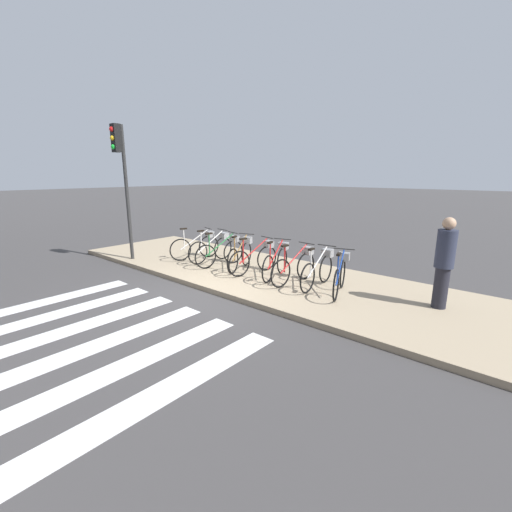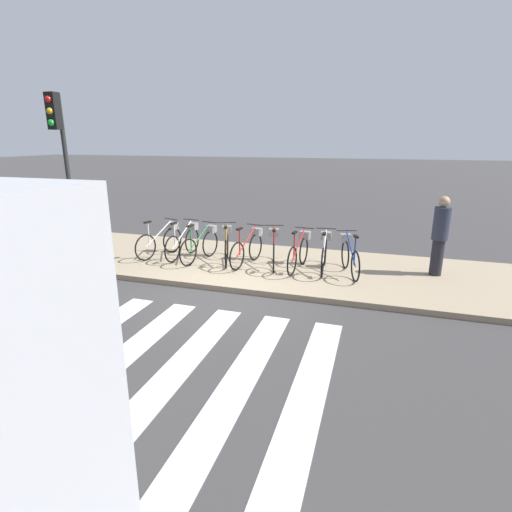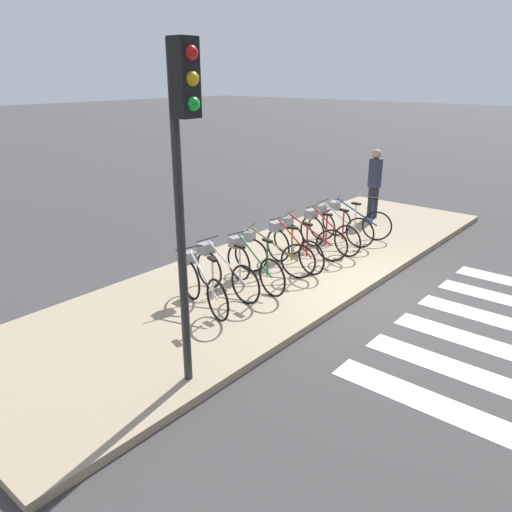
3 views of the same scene
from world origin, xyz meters
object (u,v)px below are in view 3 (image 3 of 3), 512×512
parked_bicycle_5 (306,237)px  parked_bicycle_0 (200,282)px  parked_bicycle_4 (291,245)px  traffic_light (183,152)px  parked_bicycle_6 (326,231)px  parked_bicycle_3 (269,252)px  pedestrian (374,182)px  parked_bicycle_1 (223,270)px  parked_bicycle_2 (251,263)px  parked_bicycle_7 (337,224)px  parked_bicycle_8 (352,219)px

parked_bicycle_5 → parked_bicycle_0: bearing=-179.2°
parked_bicycle_4 → traffic_light: size_ratio=0.41×
parked_bicycle_0 → parked_bicycle_6: (3.58, -0.04, 0.00)m
parked_bicycle_6 → parked_bicycle_3: bearing=178.2°
parked_bicycle_6 → pedestrian: size_ratio=0.90×
parked_bicycle_3 → pedestrian: 4.83m
parked_bicycle_1 → pedestrian: size_ratio=0.90×
parked_bicycle_0 → parked_bicycle_5: same height
parked_bicycle_2 → traffic_light: size_ratio=0.40×
parked_bicycle_7 → parked_bicycle_6: bearing=-171.7°
parked_bicycle_1 → pedestrian: (5.96, 0.35, 0.49)m
parked_bicycle_1 → parked_bicycle_6: same height
parked_bicycle_5 → traffic_light: size_ratio=0.40×
parked_bicycle_7 → parked_bicycle_1: bearing=179.4°
parked_bicycle_1 → pedestrian: pedestrian is taller
parked_bicycle_6 → traffic_light: size_ratio=0.41×
parked_bicycle_0 → pedestrian: bearing=3.8°
traffic_light → parked_bicycle_6: bearing=15.3°
parked_bicycle_1 → parked_bicycle_2: bearing=-16.0°
parked_bicycle_2 → parked_bicycle_1: bearing=164.0°
parked_bicycle_8 → parked_bicycle_5: bearing=177.9°
parked_bicycle_0 → parked_bicycle_1: bearing=8.2°
parked_bicycle_0 → parked_bicycle_4: size_ratio=0.98×
parked_bicycle_1 → parked_bicycle_2: (0.55, -0.16, 0.00)m
pedestrian → traffic_light: (-8.04, -1.86, 1.82)m
pedestrian → parked_bicycle_6: bearing=-171.0°
parked_bicycle_2 → parked_bicycle_8: bearing=0.8°
parked_bicycle_4 → parked_bicycle_0: bearing=179.2°
parked_bicycle_5 → parked_bicycle_4: bearing=-172.9°
parked_bicycle_0 → parked_bicycle_5: size_ratio=0.99×
parked_bicycle_4 → parked_bicycle_7: same height
parked_bicycle_8 → parked_bicycle_0: bearing=179.7°
parked_bicycle_4 → traffic_light: 4.69m
parked_bicycle_3 → parked_bicycle_1: bearing=176.9°
parked_bicycle_2 → parked_bicycle_0: bearing=176.4°
parked_bicycle_7 → pedestrian: bearing=9.2°
parked_bicycle_6 → pedestrian: pedestrian is taller
parked_bicycle_2 → parked_bicycle_3: same height
parked_bicycle_5 → parked_bicycle_6: same height
parked_bicycle_1 → parked_bicycle_7: (3.55, -0.04, 0.00)m
parked_bicycle_1 → parked_bicycle_4: same height
parked_bicycle_2 → parked_bicycle_8: size_ratio=1.03×
parked_bicycle_0 → traffic_light: bearing=-136.4°
parked_bicycle_0 → parked_bicycle_8: (4.70, -0.02, 0.00)m
parked_bicycle_3 → pedestrian: pedestrian is taller
parked_bicycle_6 → parked_bicycle_7: (0.56, 0.08, 0.00)m
parked_bicycle_0 → parked_bicycle_6: bearing=-0.6°
parked_bicycle_0 → parked_bicycle_8: bearing=-0.3°
parked_bicycle_5 → traffic_light: 5.22m
parked_bicycle_0 → parked_bicycle_7: bearing=0.6°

